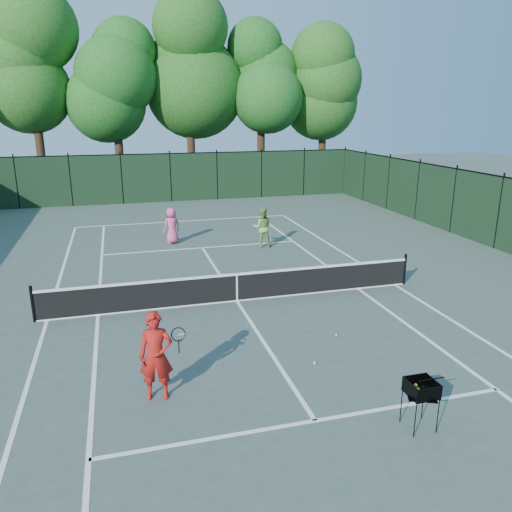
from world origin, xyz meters
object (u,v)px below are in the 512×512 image
object	(u,v)px
loose_ball_near_cart	(315,363)
player_green	(262,227)
ball_hopper	(422,389)
loose_ball_midcourt	(336,335)
coach	(156,356)
player_pink	(172,226)

from	to	relation	value
loose_ball_near_cart	player_green	bearing A→B (deg)	80.55
ball_hopper	player_green	bearing A→B (deg)	110.21
loose_ball_midcourt	coach	bearing A→B (deg)	-160.63
player_pink	coach	bearing A→B (deg)	59.54
player_green	ball_hopper	size ratio (longest dim) A/B	1.76
player_green	loose_ball_midcourt	distance (m)	9.07
player_pink	player_green	bearing A→B (deg)	133.54
ball_hopper	loose_ball_midcourt	size ratio (longest dim) A/B	14.26
player_green	loose_ball_near_cart	world-z (taller)	player_green
ball_hopper	coach	bearing A→B (deg)	176.57
player_pink	loose_ball_near_cart	xyz separation A→B (m)	(1.95, -11.87, -0.76)
player_pink	ball_hopper	world-z (taller)	player_pink
player_pink	loose_ball_midcourt	size ratio (longest dim) A/B	23.30
player_pink	loose_ball_midcourt	xyz separation A→B (m)	(3.06, -10.63, -0.76)
coach	loose_ball_near_cart	bearing A→B (deg)	14.49
player_green	loose_ball_near_cart	distance (m)	10.43
player_green	loose_ball_midcourt	world-z (taller)	player_green
player_pink	loose_ball_midcourt	world-z (taller)	player_pink
coach	player_pink	distance (m)	12.40
loose_ball_near_cart	loose_ball_midcourt	size ratio (longest dim) A/B	1.00
coach	loose_ball_near_cart	distance (m)	3.76
coach	player_pink	bearing A→B (deg)	90.14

